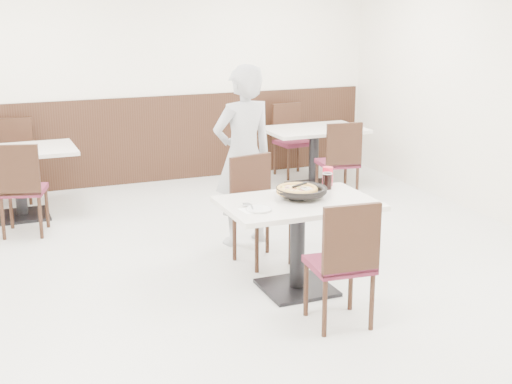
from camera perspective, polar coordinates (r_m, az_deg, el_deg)
name	(u,v)px	position (r m, az deg, el deg)	size (l,w,h in m)	color
floor	(253,274)	(6.16, -0.28, -6.60)	(7.00, 7.00, 0.00)	beige
wall_back	(149,72)	(9.11, -8.59, 9.45)	(6.00, 0.04, 2.80)	silver
wainscot_back	(152,140)	(9.21, -8.35, 4.17)	(5.90, 0.03, 1.10)	black
main_table	(297,246)	(5.73, 3.33, -4.33)	(1.20, 0.80, 0.75)	silver
chair_near	(339,261)	(5.15, 6.68, -5.54)	(0.42, 0.42, 0.95)	black
chair_far	(262,211)	(6.29, 0.51, -1.57)	(0.42, 0.42, 0.95)	black
trivet	(297,197)	(5.66, 3.31, -0.41)	(0.13, 0.13, 0.04)	black
pizza_pan	(302,193)	(5.69, 3.66, -0.08)	(0.37, 0.37, 0.01)	black
pizza	(297,191)	(5.68, 3.29, 0.07)	(0.33, 0.33, 0.02)	tan
pizza_server	(307,189)	(5.62, 4.09, 0.25)	(0.08, 0.10, 0.00)	white
napkin	(252,210)	(5.36, -0.31, -1.47)	(0.16, 0.16, 0.00)	white
side_plate	(259,209)	(5.36, 0.22, -1.40)	(0.19, 0.19, 0.01)	silver
fork	(252,207)	(5.40, -0.35, -1.18)	(0.01, 0.15, 0.00)	white
cola_glass	(327,181)	(5.98, 5.72, 0.85)	(0.08, 0.08, 0.13)	black
red_cup	(328,176)	(6.09, 5.75, 1.26)	(0.09, 0.09, 0.16)	red
diner_person	(243,156)	(6.71, -1.02, 2.90)	(0.63, 0.41, 1.72)	#A3A4A7
bg_table_left	(20,183)	(8.05, -18.37, 0.67)	(1.20, 0.80, 0.75)	silver
bg_chair_left_near	(23,188)	(7.44, -18.13, 0.32)	(0.42, 0.42, 0.95)	black
bg_chair_left_far	(14,161)	(8.68, -18.81, 2.33)	(0.42, 0.42, 0.95)	black
bg_table_right	(314,158)	(8.89, 4.63, 2.73)	(1.20, 0.80, 0.75)	silver
bg_chair_right_near	(337,161)	(8.30, 6.53, 2.48)	(0.42, 0.42, 0.95)	black
bg_chair_right_far	(294,141)	(9.44, 3.02, 4.11)	(0.42, 0.42, 0.95)	black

